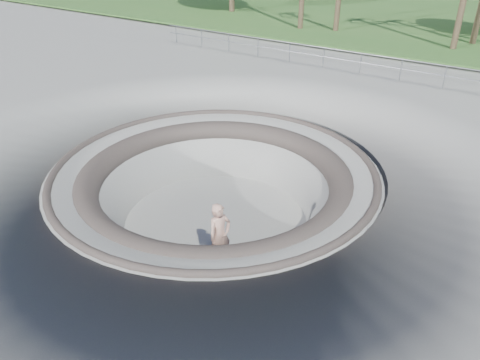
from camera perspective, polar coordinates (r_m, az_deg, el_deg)
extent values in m
plane|color=#959691|center=(14.76, -3.11, 1.34)|extent=(180.00, 180.00, 0.00)
torus|color=#959691|center=(15.79, -2.92, -5.09)|extent=(14.00, 14.00, 4.00)
cylinder|color=#959691|center=(15.76, -2.93, -4.94)|extent=(6.60, 6.60, 0.10)
torus|color=#483F39|center=(14.77, -3.11, 1.27)|extent=(10.24, 10.24, 0.24)
torus|color=#483F39|center=(14.97, -3.07, -0.18)|extent=(8.91, 8.91, 0.81)
cube|color=#315F26|center=(45.52, 25.10, 18.21)|extent=(180.00, 36.00, 0.12)
ellipsoid|color=brown|center=(73.10, 9.95, 18.26)|extent=(50.40, 36.00, 23.40)
cylinder|color=gray|center=(24.39, 14.63, 14.72)|extent=(25.00, 0.05, 0.05)
cylinder|color=gray|center=(24.50, 14.50, 13.71)|extent=(25.00, 0.05, 0.05)
cube|color=#96623C|center=(13.76, -2.38, -10.10)|extent=(0.88, 0.39, 0.02)
cylinder|color=#A1A1A5|center=(13.78, -2.38, -10.21)|extent=(0.07, 0.18, 0.04)
cylinder|color=#A1A1A5|center=(13.78, -2.38, -10.21)|extent=(0.07, 0.18, 0.04)
cylinder|color=silver|center=(13.79, -2.38, -10.24)|extent=(0.07, 0.04, 0.07)
cylinder|color=silver|center=(13.79, -2.38, -10.24)|extent=(0.07, 0.04, 0.07)
cylinder|color=silver|center=(13.79, -2.38, -10.24)|extent=(0.07, 0.04, 0.07)
cylinder|color=silver|center=(13.79, -2.38, -10.24)|extent=(0.07, 0.04, 0.07)
imported|color=tan|center=(13.15, -2.47, -6.73)|extent=(0.66, 0.82, 1.97)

